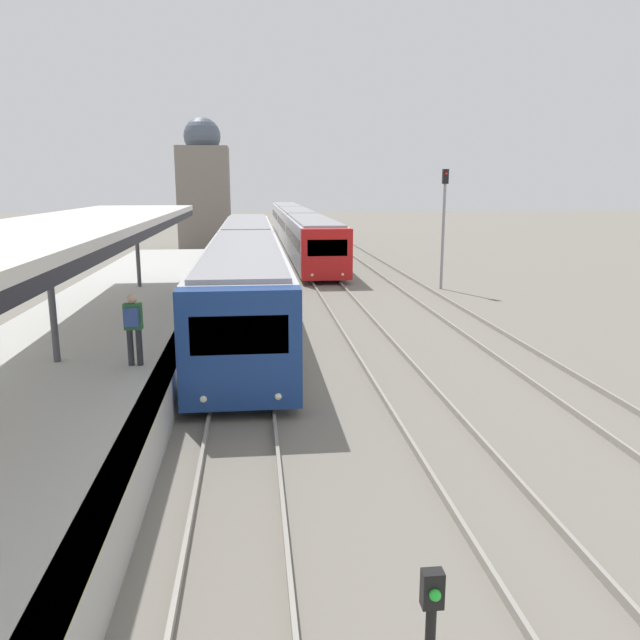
{
  "coord_description": "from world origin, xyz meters",
  "views": [
    {
      "loc": [
        0.34,
        -0.9,
        5.11
      ],
      "look_at": [
        2.05,
        15.08,
        1.61
      ],
      "focal_mm": 35.0,
      "sensor_mm": 36.0,
      "label": 1
    }
  ],
  "objects_px": {
    "train_near": "(246,259)",
    "signal_mast_far": "(444,216)",
    "signal_post_near": "(431,632)",
    "train_far": "(296,225)",
    "person_on_platform": "(133,324)"
  },
  "relations": [
    {
      "from": "train_near",
      "to": "signal_post_near",
      "type": "height_order",
      "value": "train_near"
    },
    {
      "from": "signal_mast_far",
      "to": "train_near",
      "type": "bearing_deg",
      "value": -176.0
    },
    {
      "from": "person_on_platform",
      "to": "signal_mast_far",
      "type": "bearing_deg",
      "value": 52.77
    },
    {
      "from": "train_near",
      "to": "signal_post_near",
      "type": "distance_m",
      "value": 24.55
    },
    {
      "from": "train_far",
      "to": "signal_mast_far",
      "type": "height_order",
      "value": "signal_mast_far"
    },
    {
      "from": "signal_post_near",
      "to": "signal_mast_far",
      "type": "xyz_separation_m",
      "value": [
        7.75,
        25.14,
        2.56
      ]
    },
    {
      "from": "signal_post_near",
      "to": "signal_mast_far",
      "type": "relative_size",
      "value": 0.29
    },
    {
      "from": "train_near",
      "to": "signal_post_near",
      "type": "xyz_separation_m",
      "value": [
        1.9,
        -24.47,
        -0.64
      ]
    },
    {
      "from": "signal_post_near",
      "to": "train_far",
      "type": "bearing_deg",
      "value": 87.48
    },
    {
      "from": "train_far",
      "to": "train_near",
      "type": "bearing_deg",
      "value": -99.13
    },
    {
      "from": "train_near",
      "to": "signal_mast_far",
      "type": "distance_m",
      "value": 9.86
    },
    {
      "from": "train_far",
      "to": "signal_post_near",
      "type": "relative_size",
      "value": 27.73
    },
    {
      "from": "person_on_platform",
      "to": "signal_post_near",
      "type": "xyz_separation_m",
      "value": [
        4.31,
        -9.27,
        -0.97
      ]
    },
    {
      "from": "train_near",
      "to": "signal_mast_far",
      "type": "bearing_deg",
      "value": 4.0
    },
    {
      "from": "signal_mast_far",
      "to": "signal_post_near",
      "type": "bearing_deg",
      "value": -107.13
    }
  ]
}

